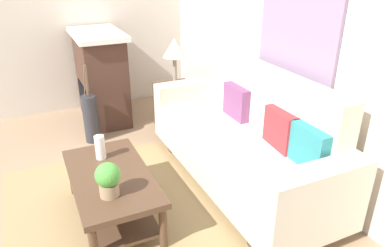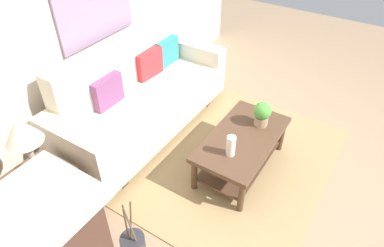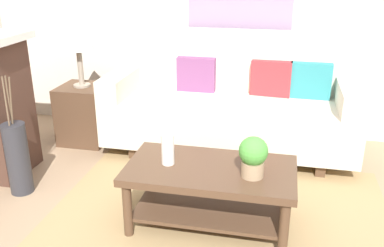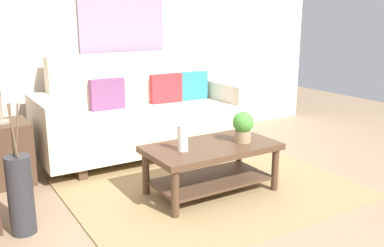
# 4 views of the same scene
# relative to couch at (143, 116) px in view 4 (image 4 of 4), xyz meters

# --- Properties ---
(ground_plane) EXTENTS (9.36, 9.36, 0.00)m
(ground_plane) POSITION_rel_couch_xyz_m (0.08, -1.69, -0.43)
(ground_plane) COLOR #9E7F60
(wall_back) EXTENTS (5.36, 0.10, 2.70)m
(wall_back) POSITION_rel_couch_xyz_m (0.08, 0.54, 0.92)
(wall_back) COLOR beige
(wall_back) RESTS_ON ground_plane
(area_rug) EXTENTS (2.36, 1.84, 0.01)m
(area_rug) POSITION_rel_couch_xyz_m (0.08, -1.19, -0.42)
(area_rug) COLOR #A38456
(area_rug) RESTS_ON ground_plane
(couch) EXTENTS (2.22, 0.84, 1.08)m
(couch) POSITION_rel_couch_xyz_m (0.00, 0.00, 0.00)
(couch) COLOR beige
(couch) RESTS_ON ground_plane
(throw_pillow_plum) EXTENTS (0.36, 0.12, 0.32)m
(throw_pillow_plum) POSITION_rel_couch_xyz_m (-0.35, 0.13, 0.25)
(throw_pillow_plum) COLOR #7A4270
(throw_pillow_plum) RESTS_ON couch
(throw_pillow_crimson) EXTENTS (0.37, 0.15, 0.32)m
(throw_pillow_crimson) POSITION_rel_couch_xyz_m (0.35, 0.13, 0.25)
(throw_pillow_crimson) COLOR red
(throw_pillow_crimson) RESTS_ON couch
(throw_pillow_teal) EXTENTS (0.36, 0.13, 0.32)m
(throw_pillow_teal) POSITION_rel_couch_xyz_m (0.69, 0.13, 0.25)
(throw_pillow_teal) COLOR teal
(throw_pillow_teal) RESTS_ON couch
(coffee_table) EXTENTS (1.10, 0.60, 0.43)m
(coffee_table) POSITION_rel_couch_xyz_m (0.04, -1.26, -0.12)
(coffee_table) COLOR #513826
(coffee_table) RESTS_ON ground_plane
(tabletop_vase) EXTENTS (0.08, 0.08, 0.21)m
(tabletop_vase) POSITION_rel_couch_xyz_m (-0.25, -1.27, 0.10)
(tabletop_vase) COLOR white
(tabletop_vase) RESTS_ON coffee_table
(potted_plant_tabletop) EXTENTS (0.18, 0.18, 0.26)m
(potted_plant_tabletop) POSITION_rel_couch_xyz_m (0.31, -1.33, 0.14)
(potted_plant_tabletop) COLOR tan
(potted_plant_tabletop) RESTS_ON coffee_table
(side_table) EXTENTS (0.44, 0.44, 0.56)m
(side_table) POSITION_rel_couch_xyz_m (-1.41, -0.10, -0.15)
(side_table) COLOR #513826
(side_table) RESTS_ON ground_plane
(floor_vase) EXTENTS (0.17, 0.17, 0.56)m
(floor_vase) POSITION_rel_couch_xyz_m (-1.46, -1.14, -0.15)
(floor_vase) COLOR #2D2D33
(floor_vase) RESTS_ON ground_plane
(floor_vase_branch_a) EXTENTS (0.05, 0.02, 0.36)m
(floor_vase_branch_a) POSITION_rel_couch_xyz_m (-1.44, -1.14, 0.31)
(floor_vase_branch_a) COLOR brown
(floor_vase_branch_a) RESTS_ON floor_vase
(floor_vase_branch_b) EXTENTS (0.02, 0.01, 0.36)m
(floor_vase_branch_b) POSITION_rel_couch_xyz_m (-1.47, -1.12, 0.31)
(floor_vase_branch_b) COLOR brown
(floor_vase_branch_b) RESTS_ON floor_vase
(floor_vase_branch_c) EXTENTS (0.03, 0.05, 0.36)m
(floor_vase_branch_c) POSITION_rel_couch_xyz_m (-1.47, -1.16, 0.31)
(floor_vase_branch_c) COLOR brown
(floor_vase_branch_c) RESTS_ON floor_vase
(framed_painting) EXTENTS (0.99, 0.03, 0.82)m
(framed_painting) POSITION_rel_couch_xyz_m (0.00, 0.47, 1.01)
(framed_painting) COLOR gray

